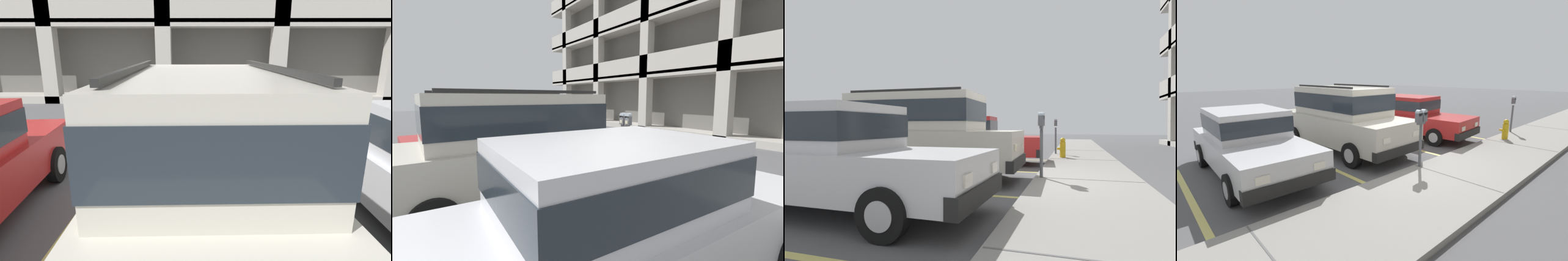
# 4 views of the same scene
# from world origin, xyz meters

# --- Properties ---
(ground_plane) EXTENTS (80.00, 80.00, 0.10)m
(ground_plane) POSITION_xyz_m (0.00, 0.00, -0.05)
(ground_plane) COLOR #565659
(sidewalk) EXTENTS (40.00, 2.20, 0.12)m
(sidewalk) POSITION_xyz_m (0.00, 1.30, 0.06)
(sidewalk) COLOR gray
(sidewalk) RESTS_ON ground_plane
(parking_stall_lines) EXTENTS (11.96, 4.80, 0.01)m
(parking_stall_lines) POSITION_xyz_m (1.48, -1.40, 0.00)
(parking_stall_lines) COLOR #DBD16B
(parking_stall_lines) RESTS_ON ground_plane
(silver_suv) EXTENTS (2.13, 4.84, 2.03)m
(silver_suv) POSITION_xyz_m (0.20, -2.49, 1.09)
(silver_suv) COLOR beige
(silver_suv) RESTS_ON ground_plane
(red_sedan) EXTENTS (2.14, 4.62, 1.54)m
(red_sedan) POSITION_xyz_m (-2.95, -2.29, 0.82)
(red_sedan) COLOR red
(red_sedan) RESTS_ON ground_plane
(dark_hatchback) EXTENTS (1.89, 4.51, 1.54)m
(dark_hatchback) POSITION_xyz_m (3.05, -2.37, 0.82)
(dark_hatchback) COLOR silver
(dark_hatchback) RESTS_ON ground_plane
(parking_meter_near) EXTENTS (0.35, 0.12, 1.42)m
(parking_meter_near) POSITION_xyz_m (-0.03, 0.35, 1.18)
(parking_meter_near) COLOR #595B60
(parking_meter_near) RESTS_ON sidewalk
(parking_meter_far) EXTENTS (0.15, 0.12, 1.41)m
(parking_meter_far) POSITION_xyz_m (-5.95, 0.33, 1.05)
(parking_meter_far) COLOR #595B60
(parking_meter_far) RESTS_ON sidewalk
(fire_hydrant) EXTENTS (0.30, 0.30, 0.70)m
(fire_hydrant) POSITION_xyz_m (-4.53, 0.65, 0.46)
(fire_hydrant) COLOR gold
(fire_hydrant) RESTS_ON sidewalk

